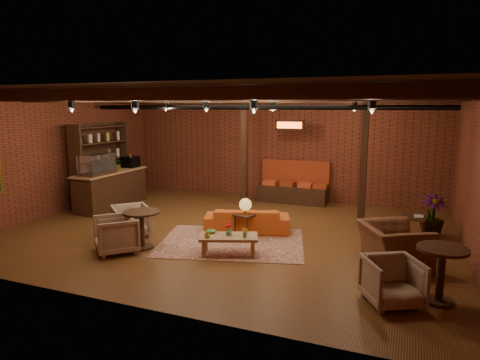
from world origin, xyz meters
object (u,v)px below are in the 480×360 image
at_px(armchair_b, 116,233).
at_px(side_table_book, 414,218).
at_px(sofa, 247,220).
at_px(round_table_right, 441,266).
at_px(side_table_lamp, 245,208).
at_px(armchair_right, 394,239).
at_px(coffee_table, 228,237).
at_px(armchair_a, 131,219).
at_px(plant_tall, 435,175).
at_px(round_table_left, 142,223).
at_px(armchair_far, 393,279).

height_order(armchair_b, side_table_book, armchair_b).
relative_size(sofa, round_table_right, 2.27).
xyz_separation_m(side_table_lamp, armchair_right, (3.15, -0.67, -0.15)).
relative_size(sofa, coffee_table, 1.54).
distance_m(coffee_table, armchair_a, 2.53).
bearing_deg(plant_tall, armchair_right, -107.58).
bearing_deg(coffee_table, round_table_left, -170.63).
height_order(side_table_lamp, round_table_left, side_table_lamp).
relative_size(sofa, plant_tall, 0.69).
relative_size(sofa, side_table_book, 3.34).
distance_m(round_table_right, armchair_far, 0.75).
distance_m(round_table_left, armchair_right, 4.90).
relative_size(coffee_table, armchair_far, 1.63).
bearing_deg(side_table_book, armchair_right, -101.00).
height_order(armchair_b, armchair_right, armchair_right).
bearing_deg(round_table_right, sofa, 149.58).
relative_size(armchair_right, round_table_right, 1.39).
distance_m(armchair_a, armchair_right, 5.56).
height_order(armchair_a, round_table_right, round_table_right).
relative_size(sofa, side_table_lamp, 2.22).
xyz_separation_m(armchair_b, armchair_right, (5.15, 1.28, 0.11)).
bearing_deg(round_table_left, armchair_right, 10.10).
relative_size(sofa, armchair_far, 2.52).
xyz_separation_m(side_table_lamp, plant_tall, (3.86, 1.57, 0.74)).
relative_size(armchair_a, armchair_b, 0.95).
xyz_separation_m(armchair_b, side_table_book, (5.48, 2.97, 0.11)).
relative_size(armchair_a, armchair_right, 0.65).
bearing_deg(armchair_b, coffee_table, 62.19).
distance_m(armchair_b, armchair_far, 5.22).
distance_m(round_table_left, armchair_a, 0.94).
bearing_deg(armchair_far, side_table_lamp, 115.59).
bearing_deg(sofa, plant_tall, 178.71).
height_order(armchair_b, round_table_right, round_table_right).
xyz_separation_m(sofa, armchair_b, (-1.91, -2.30, 0.12)).
xyz_separation_m(round_table_right, armchair_far, (-0.65, -0.32, -0.18)).
xyz_separation_m(round_table_left, plant_tall, (5.54, 3.10, 0.88)).
distance_m(armchair_right, armchair_far, 1.63).
bearing_deg(coffee_table, side_table_book, 33.87).
distance_m(side_table_book, round_table_right, 3.02).
height_order(armchair_b, plant_tall, plant_tall).
height_order(round_table_left, side_table_book, round_table_left).
xyz_separation_m(armchair_b, armchair_far, (5.21, -0.34, -0.02)).
bearing_deg(round_table_left, sofa, 49.87).
bearing_deg(round_table_left, armchair_a, 140.32).
height_order(armchair_a, armchair_b, armchair_b).
bearing_deg(round_table_left, round_table_right, -4.56).
relative_size(coffee_table, round_table_left, 1.62).
xyz_separation_m(coffee_table, round_table_left, (-1.80, -0.30, 0.18)).
relative_size(round_table_right, armchair_far, 1.11).
distance_m(round_table_left, plant_tall, 6.41).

